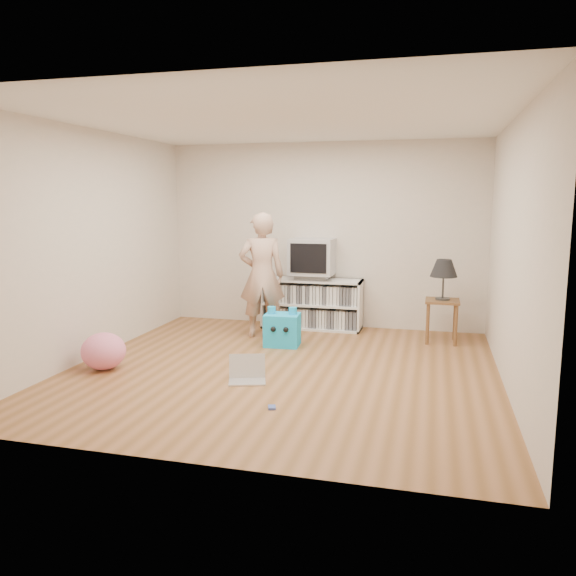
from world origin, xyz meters
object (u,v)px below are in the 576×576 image
(person, at_px, (262,275))
(plush_pink, at_px, (104,351))
(crt_tv, at_px, (312,256))
(side_table, at_px, (442,310))
(laptop, at_px, (247,374))
(dvd_deck, at_px, (312,277))
(plush_blue, at_px, (282,329))
(table_lamp, at_px, (444,269))
(media_unit, at_px, (312,303))

(person, height_order, plush_pink, person)
(crt_tv, height_order, side_table, crt_tv)
(crt_tv, height_order, laptop, crt_tv)
(side_table, bearing_deg, dvd_deck, 168.20)
(side_table, relative_size, laptop, 1.25)
(plush_blue, bearing_deg, plush_pink, -142.37)
(crt_tv, bearing_deg, table_lamp, -11.70)
(crt_tv, bearing_deg, laptop, -93.27)
(media_unit, xyz_separation_m, plush_blue, (-0.15, -1.07, -0.14))
(media_unit, height_order, plush_pink, media_unit)
(media_unit, distance_m, side_table, 1.81)
(table_lamp, bearing_deg, person, -172.96)
(person, bearing_deg, plush_blue, 115.43)
(person, xyz_separation_m, plush_pink, (-1.22, -1.83, -0.62))
(plush_pink, bearing_deg, table_lamp, 30.93)
(laptop, bearing_deg, media_unit, 68.80)
(table_lamp, relative_size, plush_pink, 1.10)
(crt_tv, distance_m, person, 0.87)
(side_table, distance_m, table_lamp, 0.53)
(dvd_deck, distance_m, crt_tv, 0.29)
(dvd_deck, xyz_separation_m, side_table, (1.77, -0.37, -0.32))
(plush_blue, bearing_deg, side_table, 15.52)
(media_unit, bearing_deg, laptop, -93.24)
(dvd_deck, xyz_separation_m, person, (-0.54, -0.66, 0.09))
(plush_blue, bearing_deg, person, 129.92)
(plush_blue, height_order, plush_pink, plush_blue)
(media_unit, relative_size, plush_pink, 2.98)
(media_unit, bearing_deg, dvd_deck, -90.00)
(crt_tv, xyz_separation_m, laptop, (-0.14, -2.45, -0.95))
(media_unit, distance_m, crt_tv, 0.67)
(dvd_deck, relative_size, plush_pink, 0.96)
(laptop, distance_m, plush_pink, 1.62)
(table_lamp, bearing_deg, side_table, 0.00)
(side_table, xyz_separation_m, table_lamp, (0.00, 0.00, 0.53))
(table_lamp, xyz_separation_m, plush_pink, (-3.53, -2.11, -0.74))
(person, bearing_deg, plush_pink, 37.77)
(dvd_deck, bearing_deg, side_table, -11.80)
(side_table, xyz_separation_m, laptop, (-1.91, -2.09, -0.35))
(crt_tv, xyz_separation_m, table_lamp, (1.77, -0.37, -0.08))
(media_unit, bearing_deg, person, -128.71)
(person, relative_size, plush_pink, 3.51)
(dvd_deck, xyz_separation_m, plush_pink, (-1.76, -2.48, -0.54))
(side_table, bearing_deg, plush_blue, -160.41)
(side_table, distance_m, person, 2.36)
(person, xyz_separation_m, laptop, (0.40, -1.80, -0.75))
(media_unit, height_order, dvd_deck, dvd_deck)
(table_lamp, relative_size, person, 0.31)
(table_lamp, distance_m, laptop, 2.96)
(crt_tv, relative_size, plush_pink, 1.28)
(side_table, xyz_separation_m, person, (-2.31, -0.29, 0.41))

